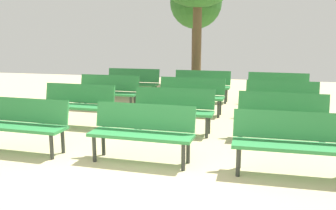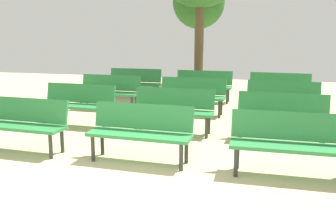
{
  "view_description": "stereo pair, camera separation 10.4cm",
  "coord_description": "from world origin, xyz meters",
  "px_view_note": "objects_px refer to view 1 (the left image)",
  "views": [
    {
      "loc": [
        1.61,
        -3.57,
        1.96
      ],
      "look_at": [
        0.0,
        3.32,
        0.55
      ],
      "focal_mm": 39.17,
      "sensor_mm": 36.0,
      "label": 1
    },
    {
      "loc": [
        1.72,
        -3.54,
        1.96
      ],
      "look_at": [
        0.0,
        3.32,
        0.55
      ],
      "focal_mm": 39.17,
      "sensor_mm": 36.0,
      "label": 2
    }
  ],
  "objects_px": {
    "bench_r0_c0": "(22,122)",
    "bench_r2_c2": "(282,98)",
    "bench_r3_c2": "(278,87)",
    "tree_1": "(196,4)",
    "bench_r3_c0": "(133,81)",
    "bench_r2_c1": "(191,93)",
    "bench_r0_c2": "(291,140)",
    "bench_r1_c0": "(77,102)",
    "bench_r0_c1": "(142,129)",
    "bench_r2_c0": "(108,90)",
    "bench_r1_c1": "(173,108)",
    "bench_r1_c2": "(282,114)",
    "bench_r3_c1": "(202,84)"
  },
  "relations": [
    {
      "from": "bench_r0_c1",
      "to": "tree_1",
      "type": "bearing_deg",
      "value": 96.06
    },
    {
      "from": "bench_r1_c0",
      "to": "bench_r0_c1",
      "type": "bearing_deg",
      "value": -39.71
    },
    {
      "from": "tree_1",
      "to": "bench_r0_c2",
      "type": "bearing_deg",
      "value": -72.6
    },
    {
      "from": "bench_r3_c0",
      "to": "tree_1",
      "type": "relative_size",
      "value": 0.4
    },
    {
      "from": "bench_r2_c0",
      "to": "bench_r3_c0",
      "type": "xyz_separation_m",
      "value": [
        0.07,
        1.74,
        0.0
      ]
    },
    {
      "from": "bench_r0_c2",
      "to": "bench_r1_c1",
      "type": "relative_size",
      "value": 1.0
    },
    {
      "from": "bench_r0_c0",
      "to": "bench_r2_c1",
      "type": "distance_m",
      "value": 4.11
    },
    {
      "from": "bench_r0_c1",
      "to": "bench_r1_c0",
      "type": "xyz_separation_m",
      "value": [
        -1.99,
        1.79,
        0.0
      ]
    },
    {
      "from": "bench_r0_c2",
      "to": "bench_r3_c0",
      "type": "xyz_separation_m",
      "value": [
        -4.09,
        5.3,
        0.0
      ]
    },
    {
      "from": "bench_r0_c1",
      "to": "bench_r1_c2",
      "type": "bearing_deg",
      "value": 39.06
    },
    {
      "from": "bench_r0_c2",
      "to": "bench_r2_c2",
      "type": "xyz_separation_m",
      "value": [
        0.09,
        3.39,
        0.0
      ]
    },
    {
      "from": "bench_r2_c1",
      "to": "bench_r2_c0",
      "type": "bearing_deg",
      "value": -179.06
    },
    {
      "from": "bench_r1_c1",
      "to": "bench_r3_c2",
      "type": "height_order",
      "value": "same"
    },
    {
      "from": "bench_r1_c0",
      "to": "bench_r0_c0",
      "type": "bearing_deg",
      "value": -91.09
    },
    {
      "from": "bench_r0_c1",
      "to": "bench_r0_c2",
      "type": "distance_m",
      "value": 2.17
    },
    {
      "from": "bench_r3_c2",
      "to": "bench_r2_c2",
      "type": "bearing_deg",
      "value": -87.28
    },
    {
      "from": "bench_r2_c2",
      "to": "tree_1",
      "type": "bearing_deg",
      "value": 120.23
    },
    {
      "from": "bench_r2_c1",
      "to": "bench_r0_c1",
      "type": "bearing_deg",
      "value": -90.5
    },
    {
      "from": "bench_r2_c2",
      "to": "bench_r1_c0",
      "type": "bearing_deg",
      "value": -157.74
    },
    {
      "from": "bench_r1_c2",
      "to": "tree_1",
      "type": "distance_m",
      "value": 7.95
    },
    {
      "from": "bench_r1_c0",
      "to": "bench_r3_c2",
      "type": "bearing_deg",
      "value": 39.8
    },
    {
      "from": "bench_r0_c1",
      "to": "bench_r3_c1",
      "type": "distance_m",
      "value": 5.17
    },
    {
      "from": "tree_1",
      "to": "bench_r0_c1",
      "type": "bearing_deg",
      "value": -86.25
    },
    {
      "from": "bench_r2_c2",
      "to": "bench_r3_c2",
      "type": "bearing_deg",
      "value": 91.9
    },
    {
      "from": "bench_r3_c0",
      "to": "bench_r2_c1",
      "type": "bearing_deg",
      "value": -40.42
    },
    {
      "from": "bench_r1_c1",
      "to": "bench_r2_c1",
      "type": "distance_m",
      "value": 1.75
    },
    {
      "from": "bench_r3_c0",
      "to": "bench_r3_c2",
      "type": "distance_m",
      "value": 4.2
    },
    {
      "from": "bench_r0_c0",
      "to": "bench_r1_c2",
      "type": "height_order",
      "value": "same"
    },
    {
      "from": "bench_r1_c2",
      "to": "bench_r3_c1",
      "type": "distance_m",
      "value": 4.07
    },
    {
      "from": "bench_r0_c0",
      "to": "bench_r1_c2",
      "type": "relative_size",
      "value": 1.0
    },
    {
      "from": "bench_r3_c1",
      "to": "bench_r2_c1",
      "type": "bearing_deg",
      "value": -89.58
    },
    {
      "from": "bench_r0_c0",
      "to": "tree_1",
      "type": "distance_m",
      "value": 9.12
    },
    {
      "from": "bench_r2_c1",
      "to": "bench_r3_c2",
      "type": "bearing_deg",
      "value": 39.92
    },
    {
      "from": "bench_r1_c1",
      "to": "bench_r3_c2",
      "type": "xyz_separation_m",
      "value": [
        2.16,
        3.37,
        0.0
      ]
    },
    {
      "from": "bench_r2_c0",
      "to": "bench_r3_c2",
      "type": "distance_m",
      "value": 4.55
    },
    {
      "from": "bench_r0_c1",
      "to": "bench_r2_c1",
      "type": "height_order",
      "value": "same"
    },
    {
      "from": "bench_r0_c2",
      "to": "bench_r2_c1",
      "type": "bearing_deg",
      "value": 119.71
    },
    {
      "from": "bench_r2_c1",
      "to": "bench_r2_c2",
      "type": "relative_size",
      "value": 1.0
    },
    {
      "from": "bench_r1_c1",
      "to": "bench_r2_c2",
      "type": "bearing_deg",
      "value": 37.53
    },
    {
      "from": "bench_r0_c2",
      "to": "bench_r2_c1",
      "type": "xyz_separation_m",
      "value": [
        -2.0,
        3.5,
        0.0
      ]
    },
    {
      "from": "bench_r0_c1",
      "to": "bench_r2_c2",
      "type": "relative_size",
      "value": 1.0
    },
    {
      "from": "bench_r1_c1",
      "to": "bench_r2_c0",
      "type": "xyz_separation_m",
      "value": [
        -2.1,
        1.8,
        0.0
      ]
    },
    {
      "from": "bench_r0_c2",
      "to": "bench_r3_c2",
      "type": "relative_size",
      "value": 0.99
    },
    {
      "from": "bench_r3_c1",
      "to": "bench_r1_c0",
      "type": "bearing_deg",
      "value": -121.65
    },
    {
      "from": "bench_r0_c2",
      "to": "tree_1",
      "type": "relative_size",
      "value": 0.4
    },
    {
      "from": "bench_r0_c0",
      "to": "bench_r2_c2",
      "type": "bearing_deg",
      "value": 40.13
    },
    {
      "from": "bench_r2_c2",
      "to": "bench_r3_c1",
      "type": "relative_size",
      "value": 1.01
    },
    {
      "from": "bench_r0_c0",
      "to": "bench_r2_c2",
      "type": "distance_m",
      "value": 5.47
    },
    {
      "from": "bench_r1_c1",
      "to": "bench_r1_c0",
      "type": "bearing_deg",
      "value": 177.88
    },
    {
      "from": "bench_r2_c0",
      "to": "tree_1",
      "type": "relative_size",
      "value": 0.4
    }
  ]
}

